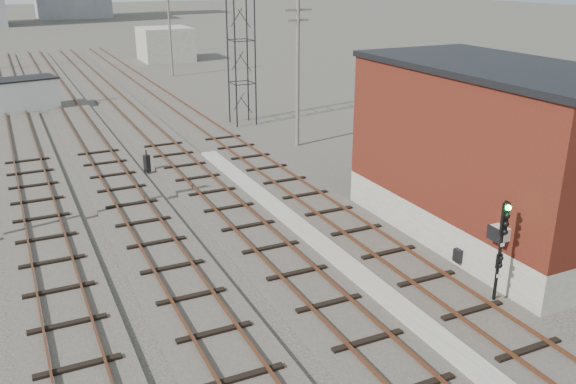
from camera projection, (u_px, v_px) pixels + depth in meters
ground at (107, 78)px, 63.84m from camera, size 320.00×320.00×0.00m
track_right at (188, 115)px, 46.99m from camera, size 3.20×90.00×0.39m
track_mid_right at (136, 120)px, 45.38m from camera, size 3.20×90.00×0.39m
track_mid_left at (80, 126)px, 43.77m from camera, size 3.20×90.00×0.39m
track_left at (20, 132)px, 42.16m from camera, size 3.20×90.00×0.39m
platform_curb at (317, 243)px, 24.98m from camera, size 0.90×28.00×0.26m
brick_building at (492, 153)px, 24.90m from camera, size 6.54×12.20×7.22m
lattice_tower at (240, 18)px, 42.27m from camera, size 1.60×1.60×15.00m
utility_pole_right_a at (298, 70)px, 37.66m from camera, size 1.80×0.24×9.00m
utility_pole_right_b at (170, 30)px, 63.11m from camera, size 1.80×0.24×9.00m
shed_right at (165, 44)px, 75.26m from camera, size 6.00×6.00×4.00m
signal_mast at (501, 247)px, 19.86m from camera, size 0.40×0.40×3.75m
switch_stand at (147, 163)px, 33.69m from camera, size 0.38×0.38×1.26m
site_trailer at (15, 96)px, 47.73m from camera, size 6.80×4.01×2.68m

